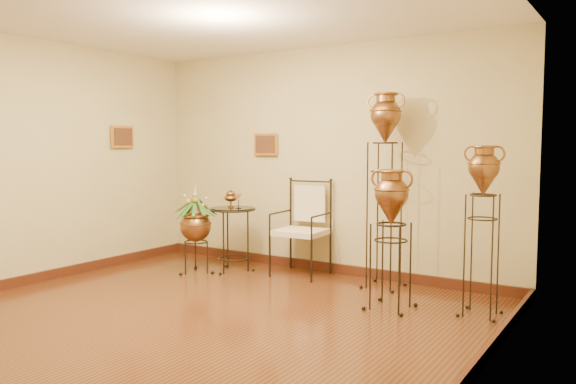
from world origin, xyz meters
The scene contains 8 objects.
ground centered at (0.00, 0.00, 0.00)m, with size 5.00×5.00×0.00m, color #5D3016.
room_shell centered at (-0.01, 0.01, 1.73)m, with size 5.02×5.02×2.81m.
amphora_tall centered at (0.97, 2.15, 1.12)m, with size 0.45×0.45×2.19m.
amphora_mid centered at (2.15, 1.67, 0.81)m, with size 0.36×0.36×1.61m.
amphora_short centered at (1.36, 1.42, 0.69)m, with size 0.50×0.50×1.38m.
planter_urn centered at (-1.29, 1.56, 0.63)m, with size 0.72×0.72×1.13m.
armchair centered at (-0.12, 2.15, 0.58)m, with size 0.69×0.65×1.16m.
side_table centered at (-0.95, 1.87, 0.42)m, with size 0.66×0.66×1.02m.
Camera 1 is at (3.43, -3.62, 1.59)m, focal length 35.00 mm.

